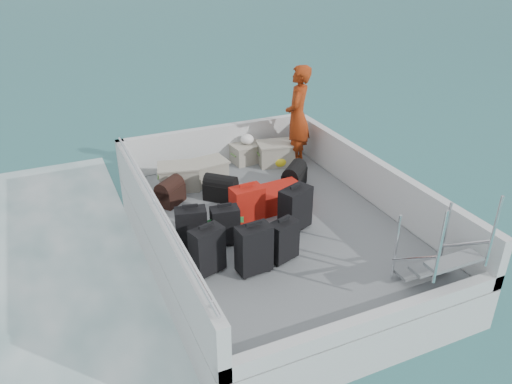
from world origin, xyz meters
The scene contains 22 objects.
ground centered at (0.00, 0.00, 0.00)m, with size 160.00×160.00×0.00m, color #1A585B.
ferry_hull centered at (0.00, 0.00, 0.30)m, with size 3.60×5.00×0.60m, color silver.
deck centered at (0.00, 0.00, 0.61)m, with size 3.30×4.70×0.02m, color slate.
deck_fittings centered at (0.35, -0.32, 0.99)m, with size 3.60×5.00×0.90m.
suitcase_0 centered at (-1.29, -0.75, 0.94)m, with size 0.41×0.23×0.63m, color black.
suitcase_1 centered at (-1.31, -0.17, 0.93)m, with size 0.41×0.23×0.61m, color black.
suitcase_2 centered at (-0.86, -0.22, 0.89)m, with size 0.38×0.23×0.55m, color black.
suitcase_3 centered at (-0.76, -0.97, 0.94)m, with size 0.43×0.25×0.65m, color black.
suitcase_4 centered at (-0.31, -0.88, 0.90)m, with size 0.38×0.22×0.56m, color black.
suitcase_5 centered at (-0.41, 0.07, 0.93)m, with size 0.45×0.27×0.63m, color red.
suitcase_7 centered at (0.18, -0.27, 0.94)m, with size 0.46×0.26×0.65m, color black.
suitcase_8 centered at (0.28, 0.44, 0.77)m, with size 0.52×0.78×0.31m, color red.
duffel_0 centered at (-1.23, 1.21, 0.78)m, with size 0.44×0.30×0.32m, color black, non-canonical shape.
duffel_1 centered at (-0.46, 1.02, 0.78)m, with size 0.51×0.30×0.32m, color black, non-canonical shape.
duffel_2 centered at (0.82, 0.94, 0.78)m, with size 0.51×0.30×0.32m, color black, non-canonical shape.
crate_0 centered at (-0.95, 1.66, 0.81)m, with size 0.64×0.44×0.39m, color #A39F8E.
crate_1 centered at (-0.46, 1.67, 0.81)m, with size 0.61×0.42×0.37m, color #A39F8E.
crate_2 centered at (0.50, 2.20, 0.79)m, with size 0.55×0.38×0.33m, color #A39F8E.
crate_3 centered at (0.95, 1.90, 0.81)m, with size 0.64×0.44×0.38m, color #A39F8E.
yellow_bag centered at (0.96, 1.77, 0.73)m, with size 0.28×0.26×0.22m, color yellow.
white_bag centered at (0.50, 2.20, 1.04)m, with size 0.24×0.24×0.18m, color white.
passenger centered at (1.30, 1.78, 1.53)m, with size 0.67×0.43×1.82m, color #C53D12.
Camera 1 is at (-2.83, -5.66, 4.39)m, focal length 35.00 mm.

